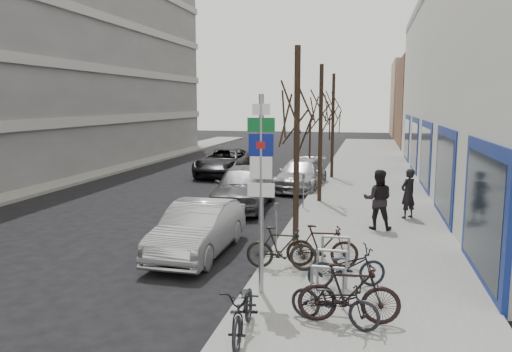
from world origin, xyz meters
The scene contains 25 objects.
ground centered at (0.00, 0.00, 0.00)m, with size 120.00×120.00×0.00m, color black.
sidewalk_east centered at (4.50, 10.00, 0.07)m, with size 5.00×70.00×0.15m, color slate.
sidewalk_west centered at (-11.00, 10.00, 0.07)m, with size 3.00×70.00×0.15m, color slate.
brick_building_far centered at (13.00, 40.00, 4.00)m, with size 12.00×14.00×8.00m, color brown.
tan_building_far centered at (13.50, 55.00, 4.50)m, with size 13.00×12.00×9.00m, color #937A5B.
highway_sign_pole centered at (2.40, -0.01, 2.46)m, with size 0.55×0.10×4.20m.
bike_rack centered at (3.80, 0.60, 0.66)m, with size 0.66×2.26×0.83m.
tree_near centered at (2.60, 3.50, 4.10)m, with size 1.80×1.80×5.50m.
tree_mid centered at (2.60, 10.00, 4.10)m, with size 1.80×1.80×5.50m.
tree_far centered at (2.60, 16.50, 4.10)m, with size 1.80×1.80×5.50m.
meter_front centered at (2.15, 3.00, 0.92)m, with size 0.10×0.08×1.27m.
meter_mid centered at (2.15, 8.50, 0.92)m, with size 0.10×0.08×1.27m.
meter_back centered at (2.15, 14.00, 0.92)m, with size 0.10×0.08×1.27m.
bike_near_left centered at (2.54, -1.99, 0.69)m, with size 0.54×1.78×1.09m, color black.
bike_near_right centered at (4.22, -1.08, 0.71)m, with size 0.54×1.83×1.11m, color black.
bike_mid_curb centered at (4.10, 0.70, 0.67)m, with size 0.51×1.69×1.03m, color black.
bike_mid_inner centered at (2.56, 1.50, 0.67)m, with size 0.51×1.71×1.04m, color black.
bike_far_curb centered at (3.98, -1.19, 0.66)m, with size 0.50×1.66×1.01m, color black.
bike_far_inner centered at (3.48, 1.86, 0.67)m, with size 0.51×1.72×1.05m, color black.
parked_car_front centered at (0.11, 2.63, 0.70)m, with size 1.48×4.25×1.40m, color #B7B6BC.
parked_car_mid centered at (-0.20, 8.75, 0.84)m, with size 1.97×4.91×1.67m, color #4D4E53.
parked_car_back centered at (1.40, 13.44, 0.68)m, with size 1.91×4.70×1.36m, color #A2A2A7.
lane_car centered at (-3.36, 16.88, 0.76)m, with size 2.51×5.43×1.51m, color black.
pedestrian_near centered at (5.81, 7.64, 0.99)m, with size 0.61×0.40×1.68m, color black.
pedestrian_far centered at (4.80, 5.91, 1.09)m, with size 0.69×0.47×1.88m, color black.
Camera 1 is at (4.49, -9.63, 4.03)m, focal length 35.00 mm.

